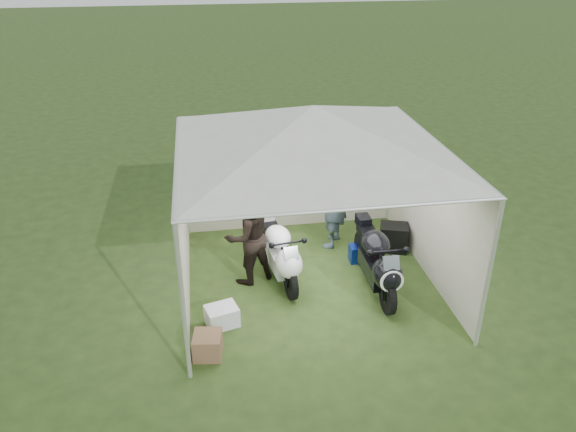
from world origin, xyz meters
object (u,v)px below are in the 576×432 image
object	(u,v)px
motorcycle_black	(378,261)
crate_1	(208,345)
equipment_box	(394,237)
crate_0	(222,316)
paddock_stand	(361,253)
canopy_tent	(313,133)
person_dark_jacket	(248,236)
person_blue_jacket	(334,197)
motorcycle_white	(281,252)

from	to	relation	value
motorcycle_black	crate_1	size ratio (longest dim) A/B	5.29
equipment_box	crate_0	bearing A→B (deg)	-151.84
paddock_stand	crate_0	size ratio (longest dim) A/B	0.87
canopy_tent	crate_0	xyz separation A→B (m)	(-1.52, -1.00, -2.42)
person_dark_jacket	crate_0	xyz separation A→B (m)	(-0.52, -1.14, -0.68)
person_dark_jacket	equipment_box	distance (m)	2.83
person_dark_jacket	person_blue_jacket	bearing A→B (deg)	-174.31
motorcycle_white	person_dark_jacket	size ratio (longest dim) A/B	1.13
motorcycle_black	person_dark_jacket	xyz separation A→B (m)	(-2.00, 0.63, 0.28)
motorcycle_black	canopy_tent	bearing A→B (deg)	154.75
canopy_tent	paddock_stand	size ratio (longest dim) A/B	14.15
paddock_stand	crate_1	xyz separation A→B (m)	(-2.76, -2.08, 0.02)
paddock_stand	equipment_box	size ratio (longest dim) A/B	0.81
paddock_stand	crate_0	bearing A→B (deg)	-150.46
crate_0	crate_1	bearing A→B (deg)	-109.54
canopy_tent	paddock_stand	xyz separation A→B (m)	(1.01, 0.44, -2.43)
canopy_tent	crate_1	distance (m)	3.40
canopy_tent	crate_0	world-z (taller)	canopy_tent
equipment_box	motorcycle_black	bearing A→B (deg)	-120.09
canopy_tent	crate_0	size ratio (longest dim) A/B	12.37
equipment_box	person_dark_jacket	bearing A→B (deg)	-167.86
person_blue_jacket	equipment_box	world-z (taller)	person_blue_jacket
motorcycle_black	crate_1	xyz separation A→B (m)	(-2.75, -1.16, -0.38)
motorcycle_black	crate_0	size ratio (longest dim) A/B	4.40
person_blue_jacket	motorcycle_black	bearing A→B (deg)	39.08
motorcycle_white	motorcycle_black	xyz separation A→B (m)	(1.48, -0.56, 0.04)
person_blue_jacket	crate_0	xyz separation A→B (m)	(-2.16, -2.11, -0.82)
paddock_stand	person_dark_jacket	distance (m)	2.14
equipment_box	crate_1	size ratio (longest dim) A/B	1.30
equipment_box	crate_0	world-z (taller)	equipment_box
person_dark_jacket	equipment_box	size ratio (longest dim) A/B	3.37
crate_1	motorcycle_black	bearing A→B (deg)	22.90
canopy_tent	equipment_box	size ratio (longest dim) A/B	11.43
person_dark_jacket	crate_0	bearing A→B (deg)	41.07
person_blue_jacket	crate_1	size ratio (longest dim) A/B	5.11
motorcycle_white	crate_0	distance (m)	1.54
person_blue_jacket	crate_1	xyz separation A→B (m)	(-2.39, -2.75, -0.80)
paddock_stand	motorcycle_black	bearing A→B (deg)	-90.45
canopy_tent	equipment_box	distance (m)	2.97
crate_0	crate_1	xyz separation A→B (m)	(-0.23, -0.65, 0.02)
canopy_tent	motorcycle_white	distance (m)	2.11
motorcycle_black	equipment_box	world-z (taller)	motorcycle_black
motorcycle_black	crate_1	world-z (taller)	motorcycle_black
motorcycle_black	equipment_box	distance (m)	1.43
paddock_stand	crate_1	distance (m)	3.45
person_blue_jacket	crate_1	bearing A→B (deg)	-14.50
motorcycle_white	motorcycle_black	bearing A→B (deg)	-28.81
canopy_tent	motorcycle_black	size ratio (longest dim) A/B	2.81
person_dark_jacket	crate_0	size ratio (longest dim) A/B	3.65
crate_0	motorcycle_white	bearing A→B (deg)	46.00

